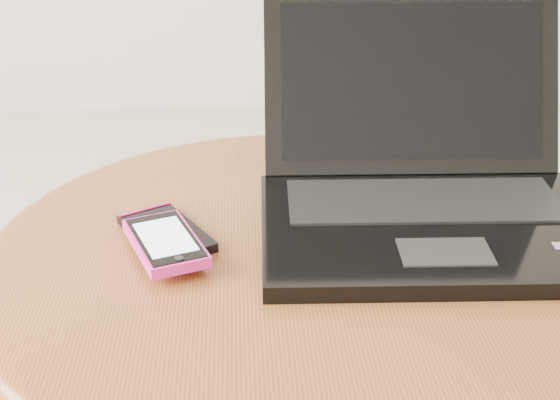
{
  "coord_description": "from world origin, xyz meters",
  "views": [
    {
      "loc": [
        0.03,
        -0.82,
        0.99
      ],
      "look_at": [
        0.07,
        -0.05,
        0.62
      ],
      "focal_mm": 51.95,
      "sensor_mm": 36.0,
      "label": 1
    }
  ],
  "objects": [
    {
      "name": "laptop",
      "position": [
        0.25,
        0.02,
        0.6
      ],
      "size": [
        0.39,
        0.37,
        0.23
      ],
      "color": "black",
      "rests_on": "table"
    },
    {
      "name": "phone_pink",
      "position": [
        -0.05,
        -0.06,
        0.58
      ],
      "size": [
        0.1,
        0.13,
        0.01
      ],
      "color": "#E82797",
      "rests_on": "phone_black"
    },
    {
      "name": "phone_black",
      "position": [
        -0.05,
        -0.01,
        0.56
      ],
      "size": [
        0.12,
        0.14,
        0.01
      ],
      "color": "black",
      "rests_on": "table"
    },
    {
      "name": "table",
      "position": [
        0.09,
        -0.05,
        0.44
      ],
      "size": [
        0.7,
        0.7,
        0.56
      ],
      "color": "#502011",
      "rests_on": "ground"
    }
  ]
}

